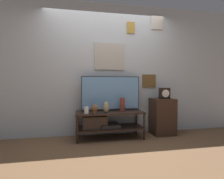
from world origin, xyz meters
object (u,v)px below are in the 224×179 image
Objects in this scene: vase_urn_stoneware at (106,107)px; candle_jar at (86,110)px; vase_tall_ceramic at (122,105)px; decorative_bust at (95,108)px; mantel_clock at (164,93)px; television at (111,93)px.

vase_urn_stoneware reaches higher than candle_jar.
vase_urn_stoneware is 1.64× the size of candle_jar.
decorative_bust is (-0.55, -0.14, -0.04)m from vase_tall_ceramic.
candle_jar is (-0.70, -0.14, -0.07)m from vase_tall_ceramic.
mantel_clock is at bearing 2.25° from vase_tall_ceramic.
mantel_clock is (1.45, 0.18, 0.24)m from decorative_bust.
television is 0.33m from vase_tall_ceramic.
candle_jar is (-0.49, -0.27, -0.29)m from television.
vase_tall_ceramic is 0.57m from decorative_bust.
candle_jar is 1.63m from mantel_clock.
decorative_bust is (-0.21, -0.04, -0.01)m from vase_urn_stoneware.
vase_urn_stoneware is 1.26× the size of decorative_bust.
vase_urn_stoneware is at bearing -119.21° from television.
mantel_clock is (1.10, -0.10, -0.01)m from television.
candle_jar is 0.77× the size of decorative_bust.
candle_jar is at bearing -168.49° from vase_tall_ceramic.
candle_jar is at bearing -151.00° from television.
vase_tall_ceramic is 1.60× the size of decorative_bust.
television reaches higher than mantel_clock.
candle_jar is at bearing -173.66° from mantel_clock.
vase_tall_ceramic reaches higher than candle_jar.
mantel_clock is (1.60, 0.18, 0.27)m from candle_jar.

